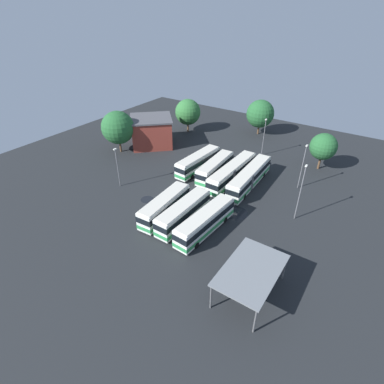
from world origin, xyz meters
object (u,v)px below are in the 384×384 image
at_px(tree_west_edge, 118,128).
at_px(maintenance_shelter, 251,271).
at_px(depot_building, 152,131).
at_px(tree_north_edge, 188,112).
at_px(bus_row0_slot2, 165,206).
at_px(bus_row1_slot3, 198,162).
at_px(lamp_post_by_building, 117,166).
at_px(bus_row1_slot1, 232,173).
at_px(bus_row1_slot0, 249,177).
at_px(bus_row0_slot0, 205,222).
at_px(bus_row1_slot2, 215,168).
at_px(tree_northwest, 323,147).
at_px(tree_east_edge, 260,114).
at_px(lamp_post_mid_lot, 264,136).
at_px(lamp_post_far_corner, 303,165).
at_px(bus_row0_slot1, 183,213).
at_px(lamp_post_near_entrance, 301,191).

bearing_deg(tree_west_edge, maintenance_shelter, -115.66).
bearing_deg(depot_building, tree_north_edge, -9.81).
xyz_separation_m(bus_row0_slot2, bus_row1_slot3, (15.90, 4.08, 0.00)).
xyz_separation_m(bus_row1_slot3, lamp_post_by_building, (-13.40, 8.66, 2.34)).
distance_m(bus_row1_slot1, tree_north_edge, 27.65).
bearing_deg(lamp_post_by_building, bus_row1_slot0, -55.88).
xyz_separation_m(bus_row0_slot0, bus_row1_slot2, (15.36, 7.40, -0.00)).
bearing_deg(maintenance_shelter, tree_northwest, 2.48).
bearing_deg(tree_northwest, bus_row1_slot1, 139.69).
distance_m(tree_northwest, tree_east_edge, 21.24).
bearing_deg(bus_row1_slot1, lamp_post_mid_lot, -0.52).
distance_m(maintenance_shelter, lamp_post_far_corner, 27.16).
distance_m(lamp_post_mid_lot, tree_east_edge, 12.94).
xyz_separation_m(bus_row1_slot2, tree_north_edge, (16.86, 18.19, 3.36)).
bearing_deg(tree_north_edge, bus_row0_slot1, -146.12).
xyz_separation_m(bus_row0_slot0, bus_row1_slot0, (15.73, 0.28, 0.00)).
height_order(lamp_post_near_entrance, tree_east_edge, lamp_post_near_entrance).
xyz_separation_m(bus_row0_slot2, bus_row1_slot0, (15.97, -7.14, 0.00)).
distance_m(bus_row1_slot0, depot_building, 27.79).
xyz_separation_m(bus_row1_slot1, tree_north_edge, (16.65, 21.81, 3.36)).
height_order(bus_row1_slot3, tree_west_edge, tree_west_edge).
xyz_separation_m(bus_row0_slot1, bus_row1_slot1, (15.56, -0.18, 0.00)).
bearing_deg(bus_row1_slot1, depot_building, 78.90).
relative_size(bus_row0_slot2, depot_building, 0.86).
distance_m(bus_row1_slot0, tree_northwest, 17.27).
bearing_deg(bus_row1_slot0, tree_west_edge, 94.64).
bearing_deg(lamp_post_by_building, maintenance_shelter, -106.30).
distance_m(maintenance_shelter, lamp_post_near_entrance, 17.43).
distance_m(bus_row1_slot1, bus_row1_slot3, 7.73).
distance_m(tree_north_edge, tree_northwest, 34.28).
relative_size(lamp_post_by_building, tree_east_edge, 0.87).
bearing_deg(bus_row1_slot2, tree_east_edge, 4.83).
height_order(bus_row0_slot0, bus_row1_slot1, same).
relative_size(bus_row1_slot3, tree_northwest, 1.58).
relative_size(bus_row1_slot1, lamp_post_by_building, 1.97).
bearing_deg(bus_row1_slot1, tree_east_edge, 12.78).
height_order(lamp_post_mid_lot, tree_northwest, lamp_post_mid_lot).
relative_size(maintenance_shelter, lamp_post_mid_lot, 1.11).
bearing_deg(tree_northwest, tree_west_edge, 113.12).
height_order(bus_row1_slot1, tree_north_edge, tree_north_edge).
bearing_deg(bus_row1_slot3, depot_building, 74.09).
distance_m(lamp_post_near_entrance, tree_north_edge, 41.66).
bearing_deg(lamp_post_mid_lot, tree_west_edge, 120.89).
bearing_deg(bus_row0_slot0, lamp_post_near_entrance, -43.25).
distance_m(lamp_post_mid_lot, tree_northwest, 12.30).
xyz_separation_m(bus_row1_slot2, lamp_post_mid_lot, (14.30, -3.75, 2.72)).
relative_size(bus_row1_slot0, lamp_post_mid_lot, 1.79).
height_order(bus_row0_slot2, tree_north_edge, tree_north_edge).
distance_m(bus_row0_slot0, bus_row1_slot0, 15.73).
bearing_deg(bus_row1_slot3, lamp_post_by_building, 147.13).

